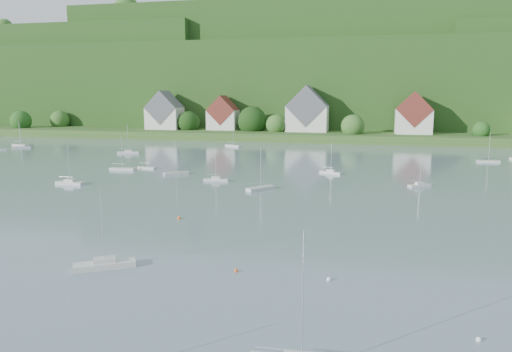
{
  "coord_description": "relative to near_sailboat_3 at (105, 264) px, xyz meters",
  "views": [
    {
      "loc": [
        28.94,
        -6.21,
        18.25
      ],
      "look_at": [
        10.22,
        75.0,
        4.0
      ],
      "focal_mm": 34.4,
      "sensor_mm": 36.0,
      "label": 1
    }
  ],
  "objects": [
    {
      "name": "mooring_buoy_1",
      "position": [
        23.28,
        1.81,
        -0.45
      ],
      "size": [
        0.45,
        0.45,
        0.45
      ],
      "primitive_type": "sphere",
      "color": "white",
      "rests_on": "ground"
    },
    {
      "name": "village_building_0",
      "position": [
        -57.36,
        148.86,
        9.06
      ],
      "size": [
        14.0,
        10.4,
        16.0
      ],
      "color": "silver",
      "rests_on": "far_shore_strip"
    },
    {
      "name": "far_sailboat_cluster",
      "position": [
        2.44,
        79.83,
        -0.08
      ],
      "size": [
        198.46,
        77.14,
        8.71
      ],
      "color": "silver",
      "rests_on": "ground"
    },
    {
      "name": "village_building_1",
      "position": [
        -32.36,
        150.86,
        8.3
      ],
      "size": [
        12.0,
        9.36,
        14.0
      ],
      "color": "silver",
      "rests_on": "far_shore_strip"
    },
    {
      "name": "mooring_buoy_2",
      "position": [
        13.75,
        2.1,
        -0.45
      ],
      "size": [
        0.4,
        0.4,
        0.4
      ],
      "primitive_type": "sphere",
      "color": "orange",
      "rests_on": "ground"
    },
    {
      "name": "village_building_3",
      "position": [
        42.64,
        147.86,
        8.98
      ],
      "size": [
        13.0,
        10.4,
        15.5
      ],
      "color": "silver",
      "rests_on": "far_shore_strip"
    },
    {
      "name": "mooring_buoy_3",
      "position": [
        -0.02,
        20.9,
        -0.45
      ],
      "size": [
        0.49,
        0.49,
        0.49
      ],
      "primitive_type": "sphere",
      "color": "orange",
      "rests_on": "ground"
    },
    {
      "name": "near_sailboat_3",
      "position": [
        0.0,
        0.0,
        0.0
      ],
      "size": [
        6.31,
        4.8,
        8.53
      ],
      "rotation": [
        0.0,
        0.0,
        0.55
      ],
      "color": "silver",
      "rests_on": "ground"
    },
    {
      "name": "village_building_2",
      "position": [
        2.64,
        149.86,
        9.82
      ],
      "size": [
        16.0,
        11.44,
        18.0
      ],
      "color": "silver",
      "rests_on": "far_shore_strip"
    },
    {
      "name": "mooring_buoy_4",
      "position": [
        35.12,
        -7.68,
        -0.45
      ],
      "size": [
        0.41,
        0.41,
        0.41
      ],
      "primitive_type": "sphere",
      "color": "white",
      "rests_on": "ground"
    },
    {
      "name": "far_shore_strip",
      "position": [
        -2.36,
        161.86,
        1.05
      ],
      "size": [
        600.0,
        60.0,
        3.0
      ],
      "primitive_type": "cube",
      "color": "#2B5620",
      "rests_on": "ground"
    },
    {
      "name": "forested_ridge",
      "position": [
        -1.96,
        230.42,
        22.44
      ],
      "size": [
        620.0,
        181.22,
        69.89
      ],
      "color": "#1A3A12",
      "rests_on": "ground"
    }
  ]
}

